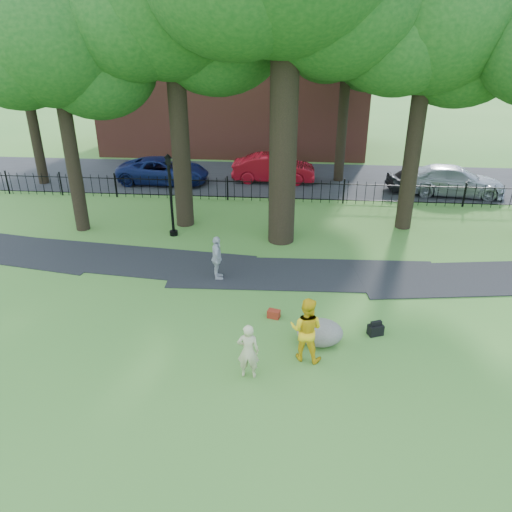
# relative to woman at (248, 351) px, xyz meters

# --- Properties ---
(ground) EXTENTS (120.00, 120.00, 0.00)m
(ground) POSITION_rel_woman_xyz_m (0.50, 2.07, -0.80)
(ground) COLOR #376E26
(ground) RESTS_ON ground
(footpath) EXTENTS (36.07, 3.85, 0.03)m
(footpath) POSITION_rel_woman_xyz_m (1.50, 5.97, -0.80)
(footpath) COLOR black
(footpath) RESTS_ON ground
(street) EXTENTS (80.00, 7.00, 0.02)m
(street) POSITION_rel_woman_xyz_m (0.50, 18.07, -0.80)
(street) COLOR black
(street) RESTS_ON ground
(iron_fence) EXTENTS (44.00, 0.04, 1.20)m
(iron_fence) POSITION_rel_woman_xyz_m (0.50, 14.07, -0.20)
(iron_fence) COLOR black
(iron_fence) RESTS_ON ground
(brick_building) EXTENTS (18.00, 8.00, 12.00)m
(brick_building) POSITION_rel_woman_xyz_m (-3.50, 26.07, 5.20)
(brick_building) COLOR brown
(brick_building) RESTS_ON ground
(tree_row) EXTENTS (26.82, 7.96, 12.42)m
(tree_row) POSITION_rel_woman_xyz_m (1.02, 10.47, 7.35)
(tree_row) COLOR black
(tree_row) RESTS_ON ground
(woman) EXTENTS (0.59, 0.39, 1.61)m
(woman) POSITION_rel_woman_xyz_m (0.00, 0.00, 0.00)
(woman) COLOR tan
(woman) RESTS_ON ground
(man) EXTENTS (1.09, 0.94, 1.92)m
(man) POSITION_rel_woman_xyz_m (1.51, 0.91, 0.16)
(man) COLOR yellow
(man) RESTS_ON ground
(pedestrian) EXTENTS (0.56, 1.04, 1.68)m
(pedestrian) POSITION_rel_woman_xyz_m (-1.68, 5.37, 0.03)
(pedestrian) COLOR #A8A9AD
(pedestrian) RESTS_ON ground
(boulder) EXTENTS (1.56, 1.31, 0.79)m
(boulder) POSITION_rel_woman_xyz_m (1.94, 1.70, -0.41)
(boulder) COLOR #6C665A
(boulder) RESTS_ON ground
(lamppost) EXTENTS (0.36, 0.36, 3.64)m
(lamppost) POSITION_rel_woman_xyz_m (-4.24, 9.23, 0.98)
(lamppost) COLOR black
(lamppost) RESTS_ON ground
(backpack) EXTENTS (0.52, 0.42, 0.33)m
(backpack) POSITION_rel_woman_xyz_m (3.64, 2.24, -0.64)
(backpack) COLOR black
(backpack) RESTS_ON ground
(red_bag) EXTENTS (0.44, 0.34, 0.27)m
(red_bag) POSITION_rel_woman_xyz_m (0.52, 2.92, -0.67)
(red_bag) COLOR maroon
(red_bag) RESTS_ON ground
(red_sedan) EXTENTS (4.76, 1.71, 1.56)m
(red_sedan) POSITION_rel_woman_xyz_m (-0.29, 17.57, -0.02)
(red_sedan) COLOR maroon
(red_sedan) RESTS_ON ground
(navy_van) EXTENTS (5.29, 2.64, 1.44)m
(navy_van) POSITION_rel_woman_xyz_m (-6.60, 16.75, -0.08)
(navy_van) COLOR #0E1746
(navy_van) RESTS_ON ground
(grey_car) EXTENTS (4.09, 2.13, 1.33)m
(grey_car) POSITION_rel_woman_xyz_m (7.97, 16.53, -0.14)
(grey_car) COLOR black
(grey_car) RESTS_ON ground
(silver_car) EXTENTS (5.42, 2.60, 1.52)m
(silver_car) POSITION_rel_woman_xyz_m (9.50, 16.08, -0.04)
(silver_car) COLOR #95979D
(silver_car) RESTS_ON ground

